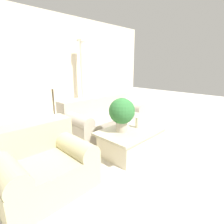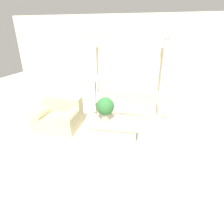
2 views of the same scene
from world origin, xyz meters
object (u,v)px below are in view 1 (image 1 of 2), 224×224
at_px(loveseat, 40,162).
at_px(sofa_long, 103,117).
at_px(coffee_table, 132,140).
at_px(potted_plant, 122,112).
at_px(floor_lamp, 52,85).

bearing_deg(loveseat, sofa_long, 25.60).
xyz_separation_m(coffee_table, potted_plant, (-0.22, 0.07, 0.56)).
relative_size(loveseat, coffee_table, 0.86).
xyz_separation_m(sofa_long, coffee_table, (-0.38, -1.22, -0.10)).
xyz_separation_m(potted_plant, floor_lamp, (-0.59, 1.25, 0.41)).
height_order(sofa_long, coffee_table, sofa_long).
distance_m(sofa_long, coffee_table, 1.28).
distance_m(sofa_long, loveseat, 2.18).
relative_size(loveseat, potted_plant, 1.90).
distance_m(sofa_long, floor_lamp, 1.48).
distance_m(loveseat, coffee_table, 1.62).
xyz_separation_m(sofa_long, loveseat, (-1.97, -0.94, 0.01)).
distance_m(potted_plant, floor_lamp, 1.44).
height_order(loveseat, coffee_table, loveseat).
relative_size(sofa_long, potted_plant, 3.35).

